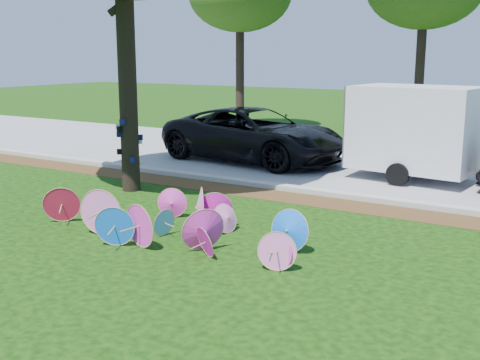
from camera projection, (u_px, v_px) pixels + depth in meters
name	position (u px, v px, depth m)	size (l,w,h in m)	color
ground	(157.00, 247.00, 10.61)	(90.00, 90.00, 0.00)	black
mulch_strip	(277.00, 196.00, 14.36)	(90.00, 1.00, 0.01)	#472D16
curb	(290.00, 188.00, 14.93)	(90.00, 0.30, 0.12)	#B7B5AD
street	(351.00, 164.00, 18.40)	(90.00, 8.00, 0.01)	gray
parasol_pile	(174.00, 220.00, 10.97)	(5.68, 2.39, 0.89)	#D819AA
black_van	(254.00, 135.00, 18.81)	(2.76, 5.99, 1.67)	black
cargo_trailer	(415.00, 128.00, 15.93)	(3.14, 1.99, 2.80)	silver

